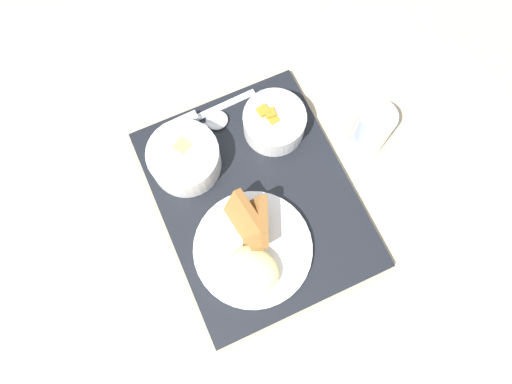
{
  "coord_description": "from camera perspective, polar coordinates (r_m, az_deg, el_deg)",
  "views": [
    {
      "loc": [
        0.2,
        -0.1,
        0.78
      ],
      "look_at": [
        0.0,
        0.0,
        0.05
      ],
      "focal_mm": 32.0,
      "sensor_mm": 36.0,
      "label": 1
    }
  ],
  "objects": [
    {
      "name": "plate_main",
      "position": [
        0.76,
        -0.47,
        -6.98
      ],
      "size": [
        0.2,
        0.2,
        0.08
      ],
      "color": "white",
      "rests_on": "serving_tray"
    },
    {
      "name": "knife",
      "position": [
        0.85,
        -8.3,
        8.95
      ],
      "size": [
        0.02,
        0.18,
        0.02
      ],
      "rotation": [
        0.0,
        0.0,
        1.58
      ],
      "color": "silver",
      "rests_on": "serving_tray"
    },
    {
      "name": "serving_tray",
      "position": [
        0.8,
        0.0,
        -0.8
      ],
      "size": [
        0.42,
        0.34,
        0.02
      ],
      "color": "black",
      "rests_on": "ground_plane"
    },
    {
      "name": "glass_water",
      "position": [
        0.82,
        14.05,
        7.23
      ],
      "size": [
        0.06,
        0.06,
        0.12
      ],
      "color": "silver",
      "rests_on": "ground_plane"
    },
    {
      "name": "bowl_salad",
      "position": [
        0.82,
        2.27,
        8.78
      ],
      "size": [
        0.11,
        0.11,
        0.06
      ],
      "color": "white",
      "rests_on": "serving_tray"
    },
    {
      "name": "bowl_soup",
      "position": [
        0.79,
        -8.94,
        4.22
      ],
      "size": [
        0.12,
        0.12,
        0.06
      ],
      "color": "white",
      "rests_on": "serving_tray"
    },
    {
      "name": "spoon",
      "position": [
        0.84,
        -6.05,
        8.37
      ],
      "size": [
        0.04,
        0.14,
        0.01
      ],
      "rotation": [
        0.0,
        0.0,
        1.6
      ],
      "color": "silver",
      "rests_on": "serving_tray"
    },
    {
      "name": "ground_plane",
      "position": [
        0.81,
        0.0,
        -0.96
      ],
      "size": [
        4.0,
        4.0,
        0.0
      ],
      "primitive_type": "plane",
      "color": "tan"
    }
  ]
}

